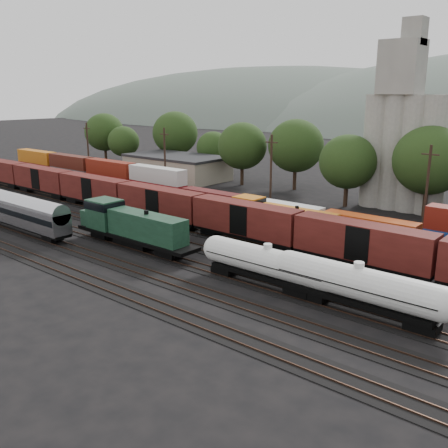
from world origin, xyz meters
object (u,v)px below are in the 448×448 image
Objects in this scene: green_locomotive at (129,224)px; passenger_coach at (17,209)px; grain_silo at (403,139)px; orange_locomotive at (276,218)px; tank_car_a at (267,263)px.

green_locomotive reaches higher than passenger_coach.
grain_silo is at bearing 66.99° from green_locomotive.
orange_locomotive is 28.08m from grain_silo.
orange_locomotive is 0.62× the size of grain_silo.
tank_car_a is 0.87× the size of orange_locomotive.
tank_car_a is 0.54× the size of grain_silo.
orange_locomotive reaches higher than tank_car_a.
tank_car_a is 37.97m from passenger_coach.
passenger_coach is at bearing -163.75° from green_locomotive.
green_locomotive is at bearing -127.14° from orange_locomotive.
passenger_coach is 1.20× the size of orange_locomotive.
passenger_coach is at bearing -144.96° from orange_locomotive.
green_locomotive is 1.20× the size of tank_car_a.
orange_locomotive is at bearing 35.04° from passenger_coach.
green_locomotive is at bearing -113.01° from grain_silo.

